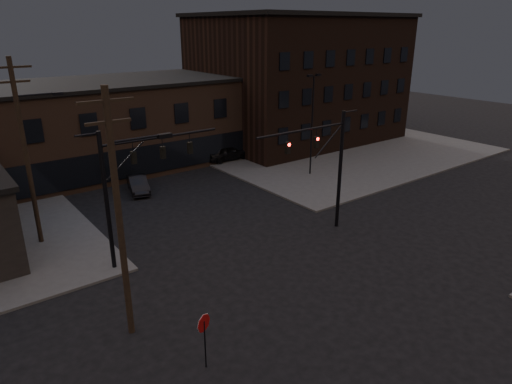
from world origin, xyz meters
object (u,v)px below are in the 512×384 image
traffic_signal_near (329,160)px  parked_car_lot_b (289,142)px  stop_sign (204,329)px  traffic_signal_far (128,182)px  parked_car_lot_a (227,152)px  car_crossing (138,184)px

traffic_signal_near → parked_car_lot_b: 21.66m
parked_car_lot_b → stop_sign: bearing=141.7°
traffic_signal_far → stop_sign: bearing=-97.3°
traffic_signal_near → parked_car_lot_a: traffic_signal_near is taller
traffic_signal_far → car_crossing: traffic_signal_far is taller
traffic_signal_near → stop_sign: traffic_signal_near is taller
traffic_signal_near → car_crossing: 16.90m
traffic_signal_far → car_crossing: (5.11, 11.30, -4.34)m
stop_sign → parked_car_lot_b: bearing=43.4°
traffic_signal_far → parked_car_lot_a: 22.02m
traffic_signal_far → stop_sign: size_ratio=3.23×
parked_car_lot_a → car_crossing: 11.43m
traffic_signal_near → car_crossing: traffic_signal_near is taller
traffic_signal_near → stop_sign: (-13.36, -6.49, -3.09)m
traffic_signal_near → traffic_signal_far: 12.57m
car_crossing → parked_car_lot_b: bearing=23.2°
car_crossing → traffic_signal_far: bearing=-99.3°
traffic_signal_near → car_crossing: bearing=115.2°
traffic_signal_near → parked_car_lot_a: size_ratio=1.66×
parked_car_lot_a → parked_car_lot_b: parked_car_lot_a is taller
traffic_signal_near → parked_car_lot_a: bearing=77.4°
stop_sign → parked_car_lot_a: 30.02m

